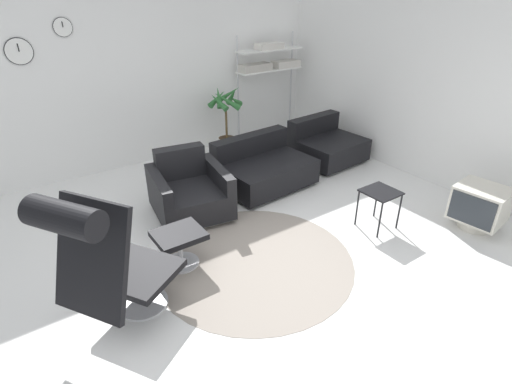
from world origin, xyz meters
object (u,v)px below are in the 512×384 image
crt_television (480,206)px  shelf_unit (269,62)px  armchair_red (189,193)px  ottoman (179,241)px  couch_low (263,169)px  couch_second (326,146)px  potted_plant (226,122)px  lounge_chair (102,254)px  side_table (380,196)px

crt_television → shelf_unit: bearing=-4.0°
armchair_red → crt_television: armchair_red is taller
ottoman → armchair_red: bearing=58.0°
couch_low → couch_second: size_ratio=1.24×
potted_plant → couch_low: bearing=-98.3°
armchair_red → crt_television: 3.42m
couch_low → potted_plant: potted_plant is taller
lounge_chair → crt_television: 4.08m
couch_second → potted_plant: 1.67m
lounge_chair → couch_second: (3.92, 1.65, -0.53)m
lounge_chair → armchair_red: bearing=103.4°
side_table → crt_television: size_ratio=0.79×
potted_plant → shelf_unit: 1.33m
side_table → crt_television: (0.94, -0.68, -0.12)m
couch_low → side_table: (0.46, -1.66, 0.16)m
lounge_chair → crt_television: bearing=46.1°
shelf_unit → lounge_chair: bearing=-141.4°
couch_second → potted_plant: potted_plant is taller
lounge_chair → armchair_red: 2.01m
armchair_red → couch_second: 2.57m
armchair_red → potted_plant: size_ratio=0.89×
lounge_chair → couch_low: 3.02m
shelf_unit → couch_second: bearing=-83.6°
ottoman → crt_television: (3.14, -1.35, 0.00)m
armchair_red → shelf_unit: (2.41, 1.62, 1.10)m
potted_plant → shelf_unit: bearing=11.5°
ottoman → couch_low: (1.75, 0.99, -0.04)m
couch_low → side_table: bearing=101.5°
couch_second → side_table: (-0.90, -1.80, 0.16)m
armchair_red → potted_plant: 2.01m
couch_second → potted_plant: bearing=-48.7°
armchair_red → potted_plant: potted_plant is taller
couch_low → shelf_unit: size_ratio=0.72×
lounge_chair → potted_plant: bearing=103.4°
armchair_red → side_table: (1.66, -1.54, 0.13)m
ottoman → armchair_red: size_ratio=0.47×
crt_television → ottoman: bearing=59.9°
lounge_chair → shelf_unit: (3.77, 3.01, 0.60)m
armchair_red → couch_low: bearing=-165.6°
crt_television → potted_plant: 3.84m
side_table → potted_plant: 2.97m
couch_second → lounge_chair: bearing=18.8°
side_table → shelf_unit: size_ratio=0.26×
ottoman → shelf_unit: 4.02m
lounge_chair → couch_second: lounge_chair is taller
ottoman → crt_television: 3.42m
couch_low → shelf_unit: shelf_unit is taller
potted_plant → shelf_unit: shelf_unit is taller
couch_low → side_table: 1.73m
ottoman → potted_plant: (1.94, 2.29, 0.27)m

